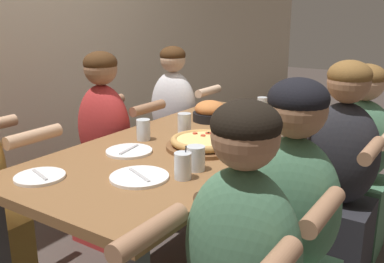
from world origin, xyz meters
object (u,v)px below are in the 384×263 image
at_px(drinking_glass_a, 184,124).
at_px(drinking_glass_d, 286,114).
at_px(empty_plate_a, 139,177).
at_px(empty_plate_c, 40,177).
at_px(diner_far_center, 106,157).
at_px(diner_near_midright, 338,186).
at_px(drinking_glass_g, 262,108).
at_px(diner_near_right, 357,169).
at_px(empty_plate_b, 129,151).
at_px(drinking_glass_e, 276,124).
at_px(drinking_glass_f, 143,131).
at_px(drinking_glass_c, 196,159).
at_px(cocktail_glass_blue, 183,167).
at_px(diner_near_midleft, 288,244).
at_px(pizza_board_main, 203,143).
at_px(diner_far_right, 174,133).
at_px(drinking_glass_b, 239,124).
at_px(skillet_bowl, 210,112).

height_order(drinking_glass_a, drinking_glass_d, drinking_glass_d).
bearing_deg(empty_plate_a, empty_plate_c, 123.27).
relative_size(diner_far_center, diner_near_midright, 1.00).
xyz_separation_m(drinking_glass_g, diner_near_right, (0.06, -0.58, -0.30)).
height_order(empty_plate_a, empty_plate_b, same).
xyz_separation_m(drinking_glass_e, drinking_glass_f, (-0.43, 0.54, -0.02)).
xyz_separation_m(drinking_glass_c, diner_far_center, (0.37, 0.89, -0.27)).
distance_m(empty_plate_b, diner_near_midright, 1.06).
height_order(empty_plate_b, drinking_glass_f, drinking_glass_f).
relative_size(drinking_glass_g, diner_far_center, 0.10).
distance_m(cocktail_glass_blue, diner_near_midleft, 0.49).
xyz_separation_m(pizza_board_main, empty_plate_c, (-0.68, 0.33, -0.02)).
xyz_separation_m(drinking_glass_f, diner_far_center, (0.15, 0.43, -0.27)).
bearing_deg(cocktail_glass_blue, drinking_glass_c, 5.17).
height_order(drinking_glass_e, diner_far_right, diner_far_right).
xyz_separation_m(drinking_glass_d, drinking_glass_g, (0.12, 0.20, -0.01)).
distance_m(diner_far_center, diner_near_midright, 1.34).
bearing_deg(drinking_glass_b, drinking_glass_c, -171.32).
distance_m(empty_plate_c, diner_near_midright, 1.42).
relative_size(drinking_glass_e, diner_near_right, 0.13).
distance_m(empty_plate_c, diner_far_center, 0.92).
xyz_separation_m(drinking_glass_a, drinking_glass_c, (-0.40, -0.33, -0.01)).
distance_m(diner_far_right, diner_near_midright, 1.36).
relative_size(empty_plate_a, drinking_glass_c, 2.28).
height_order(empty_plate_a, drinking_glass_f, drinking_glass_f).
xyz_separation_m(drinking_glass_c, diner_near_midright, (0.68, -0.41, -0.26)).
xyz_separation_m(drinking_glass_a, drinking_glass_e, (0.25, -0.41, 0.01)).
bearing_deg(cocktail_glass_blue, drinking_glass_d, -1.35).
distance_m(pizza_board_main, diner_far_center, 0.81).
relative_size(empty_plate_a, diner_far_center, 0.20).
height_order(skillet_bowl, empty_plate_a, skillet_bowl).
xyz_separation_m(drinking_glass_b, drinking_glass_e, (0.10, -0.16, -0.00)).
xyz_separation_m(cocktail_glass_blue, drinking_glass_d, (1.00, -0.02, 0.02)).
bearing_deg(drinking_glass_a, empty_plate_b, 172.21).
distance_m(drinking_glass_e, diner_far_right, 1.10).
xyz_separation_m(cocktail_glass_blue, drinking_glass_c, (0.11, 0.01, -0.00)).
bearing_deg(drinking_glass_g, pizza_board_main, -176.81).
height_order(skillet_bowl, diner_far_center, diner_far_center).
height_order(pizza_board_main, empty_plate_a, pizza_board_main).
height_order(empty_plate_b, drinking_glass_d, drinking_glass_d).
xyz_separation_m(skillet_bowl, drinking_glass_b, (-0.20, -0.30, 0.01)).
bearing_deg(drinking_glass_d, diner_near_midleft, -156.90).
xyz_separation_m(empty_plate_b, diner_near_midleft, (-0.02, -0.79, -0.22)).
xyz_separation_m(drinking_glass_b, diner_far_center, (-0.18, 0.81, -0.29)).
height_order(drinking_glass_c, diner_far_right, diner_far_right).
distance_m(pizza_board_main, drinking_glass_f, 0.33).
relative_size(drinking_glass_g, diner_near_midleft, 0.10).
relative_size(empty_plate_a, drinking_glass_b, 1.74).
xyz_separation_m(empty_plate_a, drinking_glass_c, (0.20, -0.13, 0.04)).
xyz_separation_m(drinking_glass_a, diner_near_midright, (0.29, -0.74, -0.28)).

